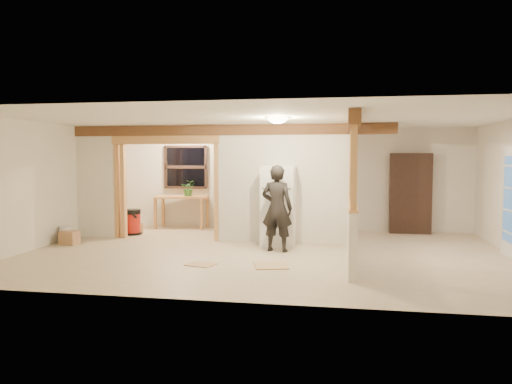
% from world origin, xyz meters
% --- Properties ---
extents(floor, '(9.00, 6.50, 0.01)m').
position_xyz_m(floor, '(0.00, 0.00, -0.01)').
color(floor, beige).
rests_on(floor, ground).
extents(ceiling, '(9.00, 6.50, 0.01)m').
position_xyz_m(ceiling, '(0.00, 0.00, 2.50)').
color(ceiling, white).
extents(wall_back, '(9.00, 0.01, 2.50)m').
position_xyz_m(wall_back, '(0.00, 3.25, 1.25)').
color(wall_back, silver).
rests_on(wall_back, floor).
extents(wall_front, '(9.00, 0.01, 2.50)m').
position_xyz_m(wall_front, '(0.00, -3.25, 1.25)').
color(wall_front, silver).
rests_on(wall_front, floor).
extents(wall_left, '(0.01, 6.50, 2.50)m').
position_xyz_m(wall_left, '(-4.50, 0.00, 1.25)').
color(wall_left, silver).
rests_on(wall_left, floor).
extents(partition_left_stub, '(0.90, 0.12, 2.50)m').
position_xyz_m(partition_left_stub, '(-4.05, 1.20, 1.25)').
color(partition_left_stub, silver).
rests_on(partition_left_stub, floor).
extents(partition_center, '(2.80, 0.12, 2.50)m').
position_xyz_m(partition_center, '(0.20, 1.20, 1.25)').
color(partition_center, silver).
rests_on(partition_center, floor).
extents(doorway_frame, '(2.46, 0.14, 2.20)m').
position_xyz_m(doorway_frame, '(-2.40, 1.20, 1.10)').
color(doorway_frame, tan).
rests_on(doorway_frame, floor).
extents(header_beam_back, '(7.00, 0.18, 0.22)m').
position_xyz_m(header_beam_back, '(-1.00, 1.20, 2.38)').
color(header_beam_back, brown).
rests_on(header_beam_back, ceiling).
extents(header_beam_right, '(0.18, 3.30, 0.22)m').
position_xyz_m(header_beam_right, '(1.60, -0.40, 2.38)').
color(header_beam_right, brown).
rests_on(header_beam_right, ceiling).
extents(pony_wall, '(0.12, 3.20, 1.00)m').
position_xyz_m(pony_wall, '(1.60, -0.40, 0.50)').
color(pony_wall, silver).
rests_on(pony_wall, floor).
extents(stud_partition, '(0.14, 3.20, 1.32)m').
position_xyz_m(stud_partition, '(1.60, -0.40, 1.66)').
color(stud_partition, tan).
rests_on(stud_partition, pony_wall).
extents(window_back, '(1.12, 0.10, 1.10)m').
position_xyz_m(window_back, '(-2.60, 3.17, 1.55)').
color(window_back, black).
rests_on(window_back, wall_back).
extents(french_door, '(0.12, 0.86, 2.00)m').
position_xyz_m(french_door, '(4.42, 0.40, 1.00)').
color(french_door, white).
rests_on(french_door, floor).
extents(ceiling_dome_main, '(0.36, 0.36, 0.16)m').
position_xyz_m(ceiling_dome_main, '(0.30, -0.50, 2.48)').
color(ceiling_dome_main, '#FFEABF').
rests_on(ceiling_dome_main, ceiling).
extents(ceiling_dome_util, '(0.32, 0.32, 0.14)m').
position_xyz_m(ceiling_dome_util, '(-2.50, 2.30, 2.48)').
color(ceiling_dome_util, '#FFEABF').
rests_on(ceiling_dome_util, ceiling).
extents(hanging_bulb, '(0.07, 0.07, 0.07)m').
position_xyz_m(hanging_bulb, '(-2.00, 1.60, 2.18)').
color(hanging_bulb, '#FFD88C').
rests_on(hanging_bulb, ceiling).
extents(refrigerator, '(0.67, 0.65, 1.63)m').
position_xyz_m(refrigerator, '(0.15, 0.81, 0.81)').
color(refrigerator, silver).
rests_on(refrigerator, floor).
extents(woman, '(0.67, 0.49, 1.66)m').
position_xyz_m(woman, '(0.20, 0.18, 0.83)').
color(woman, black).
rests_on(woman, floor).
extents(work_table, '(1.42, 0.91, 0.83)m').
position_xyz_m(work_table, '(-2.61, 2.87, 0.41)').
color(work_table, tan).
rests_on(work_table, floor).
extents(potted_plant, '(0.41, 0.37, 0.41)m').
position_xyz_m(potted_plant, '(-2.40, 2.79, 1.03)').
color(potted_plant, '#3C702F').
rests_on(potted_plant, work_table).
extents(shop_vac, '(0.55, 0.55, 0.60)m').
position_xyz_m(shop_vac, '(-3.42, 1.65, 0.30)').
color(shop_vac, '#AB1B11').
rests_on(shop_vac, floor).
extents(bookshelf, '(0.95, 0.32, 1.90)m').
position_xyz_m(bookshelf, '(3.00, 3.02, 0.95)').
color(bookshelf, black).
rests_on(bookshelf, floor).
extents(bucket, '(0.28, 0.28, 0.34)m').
position_xyz_m(bucket, '(-4.34, 0.37, 0.17)').
color(bucket, white).
rests_on(bucket, floor).
extents(box_util_a, '(0.44, 0.40, 0.32)m').
position_xyz_m(box_util_a, '(-1.22, 2.33, 0.16)').
color(box_util_a, '#AD7E53').
rests_on(box_util_a, floor).
extents(box_util_b, '(0.32, 0.32, 0.24)m').
position_xyz_m(box_util_b, '(-3.39, 1.78, 0.12)').
color(box_util_b, '#AD7E53').
rests_on(box_util_b, floor).
extents(box_front, '(0.37, 0.31, 0.28)m').
position_xyz_m(box_front, '(-4.12, 0.15, 0.14)').
color(box_front, '#AD7E53').
rests_on(box_front, floor).
extents(floor_panel_near, '(0.66, 0.66, 0.02)m').
position_xyz_m(floor_panel_near, '(0.28, -1.15, 0.01)').
color(floor_panel_near, tan).
rests_on(floor_panel_near, floor).
extents(floor_panel_far, '(0.54, 0.48, 0.01)m').
position_xyz_m(floor_panel_far, '(-0.89, -1.25, 0.01)').
color(floor_panel_far, tan).
rests_on(floor_panel_far, floor).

